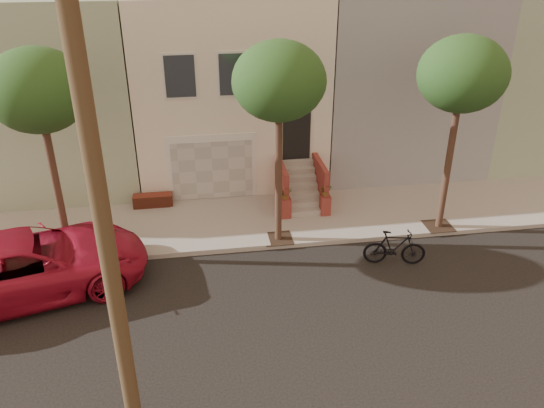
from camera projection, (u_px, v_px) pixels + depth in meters
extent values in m
plane|color=black|center=(264.00, 322.00, 14.00)|extent=(90.00, 90.00, 0.00)
cube|color=#9C988E|center=(243.00, 222.00, 18.68)|extent=(40.00, 3.70, 0.15)
cube|color=beige|center=(226.00, 78.00, 22.21)|extent=(7.00, 8.00, 7.00)
cube|color=#8FA685|center=(54.00, 84.00, 21.29)|extent=(6.50, 8.00, 7.00)
cube|color=gray|center=(384.00, 72.00, 23.13)|extent=(6.50, 8.00, 7.00)
cube|color=#8FA685|center=(524.00, 67.00, 24.01)|extent=(6.50, 8.00, 7.00)
cube|color=silver|center=(212.00, 167.00, 19.61)|extent=(3.20, 0.12, 2.50)
cube|color=#B6B6B2|center=(212.00, 170.00, 19.60)|extent=(2.90, 0.06, 2.20)
cube|color=#9C988E|center=(217.00, 221.00, 18.52)|extent=(3.20, 3.70, 0.02)
cube|color=brown|center=(153.00, 200.00, 19.49)|extent=(1.40, 0.45, 0.44)
cube|color=black|center=(297.00, 133.00, 19.46)|extent=(1.00, 0.06, 2.00)
cube|color=#3F4751|center=(180.00, 76.00, 17.92)|extent=(1.00, 0.06, 1.40)
cube|color=silver|center=(180.00, 76.00, 17.94)|extent=(1.15, 0.05, 1.55)
cube|color=#3F4751|center=(234.00, 74.00, 18.16)|extent=(1.00, 0.06, 1.40)
cube|color=silver|center=(234.00, 74.00, 18.18)|extent=(1.15, 0.05, 1.55)
cube|color=#3F4751|center=(286.00, 72.00, 18.41)|extent=(1.00, 0.06, 1.40)
cube|color=silver|center=(286.00, 72.00, 18.42)|extent=(1.15, 0.05, 1.55)
cube|color=#9C988E|center=(305.00, 212.00, 18.93)|extent=(1.20, 0.28, 0.20)
cube|color=#9C988E|center=(304.00, 204.00, 19.08)|extent=(1.20, 0.28, 0.20)
cube|color=#9C988E|center=(302.00, 195.00, 19.24)|extent=(1.20, 0.28, 0.20)
cube|color=#9C988E|center=(301.00, 187.00, 19.39)|extent=(1.20, 0.28, 0.20)
cube|color=#9C988E|center=(299.00, 178.00, 19.55)|extent=(1.20, 0.28, 0.20)
cube|color=#9C988E|center=(298.00, 170.00, 19.70)|extent=(1.20, 0.28, 0.20)
cube|color=#9C988E|center=(297.00, 162.00, 19.86)|extent=(1.20, 0.28, 0.20)
cube|color=maroon|center=(282.00, 185.00, 19.25)|extent=(0.18, 1.96, 1.60)
cube|color=maroon|center=(320.00, 183.00, 19.44)|extent=(0.18, 1.96, 1.60)
cube|color=maroon|center=(286.00, 208.00, 18.68)|extent=(0.35, 0.35, 0.70)
imported|color=#224819|center=(286.00, 193.00, 18.42)|extent=(0.40, 0.35, 0.45)
cube|color=maroon|center=(325.00, 205.00, 18.87)|extent=(0.35, 0.35, 0.70)
imported|color=#224819|center=(326.00, 190.00, 18.61)|extent=(0.41, 0.35, 0.45)
cube|color=#2D2116|center=(70.00, 255.00, 16.63)|extent=(0.90, 0.90, 0.02)
cylinder|color=#3E271C|center=(58.00, 194.00, 15.67)|extent=(0.22, 0.22, 4.20)
ellipsoid|color=#224819|center=(37.00, 90.00, 14.29)|extent=(2.70, 2.57, 2.29)
cube|color=#2D2116|center=(278.00, 238.00, 17.50)|extent=(0.90, 0.90, 0.02)
cylinder|color=#3E271C|center=(279.00, 180.00, 16.55)|extent=(0.22, 0.22, 4.20)
ellipsoid|color=#224819|center=(279.00, 81.00, 15.17)|extent=(2.70, 2.57, 2.29)
cube|color=#2D2116|center=(438.00, 226.00, 18.25)|extent=(0.90, 0.90, 0.02)
cylinder|color=#3E271C|center=(447.00, 169.00, 17.29)|extent=(0.22, 0.22, 4.20)
ellipsoid|color=#224819|center=(463.00, 74.00, 15.91)|extent=(2.70, 2.57, 2.29)
cylinder|color=#473521|center=(103.00, 221.00, 8.51)|extent=(0.30, 0.30, 10.00)
imported|color=#A8142E|center=(28.00, 265.00, 14.79)|extent=(6.98, 4.60, 1.78)
imported|color=black|center=(395.00, 248.00, 16.23)|extent=(1.94, 0.90, 1.12)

